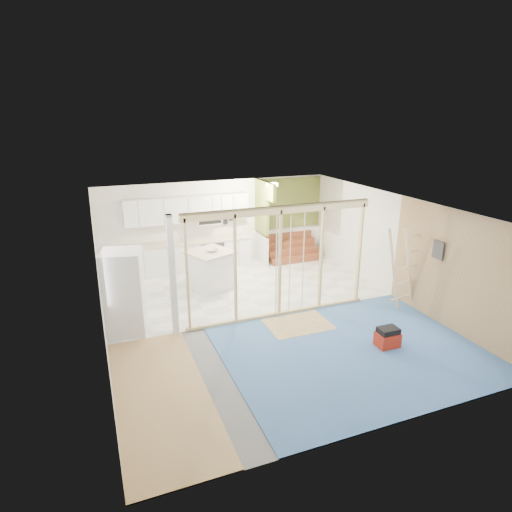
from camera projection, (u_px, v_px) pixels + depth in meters
name	position (u px, v px, depth m)	size (l,w,h in m)	color
room	(267.00, 264.00, 9.43)	(7.01, 8.01, 2.61)	slate
floor_overlays	(269.00, 315.00, 9.92)	(7.00, 8.00, 0.03)	white
stud_frame	(257.00, 253.00, 9.25)	(4.66, 0.14, 2.60)	tan
base_cabinets	(169.00, 262.00, 12.11)	(4.45, 2.24, 0.93)	white
upper_cabinets	(190.00, 210.00, 12.35)	(3.60, 0.41, 0.85)	white
green_partition	(282.00, 231.00, 13.48)	(2.25, 1.51, 2.60)	olive
pot_rack	(227.00, 216.00, 10.78)	(0.52, 0.52, 0.72)	black
sheathing_panel	(459.00, 274.00, 8.86)	(0.02, 4.00, 2.60)	tan
electrical_panel	(438.00, 250.00, 9.27)	(0.04, 0.30, 0.40)	#3A3A3F
ceiling_light	(272.00, 185.00, 12.17)	(0.32, 0.32, 0.08)	#FFEABF
fridge	(125.00, 293.00, 8.90)	(0.95, 0.92, 1.82)	white
island	(210.00, 270.00, 11.33)	(1.39, 1.39, 1.04)	white
bowl	(213.00, 250.00, 11.16)	(0.28, 0.28, 0.07)	beige
soap_bottle_a	(183.00, 238.00, 12.30)	(0.10, 0.10, 0.27)	#ADB5C1
soap_bottle_b	(243.00, 233.00, 12.93)	(0.08, 0.09, 0.19)	silver
toolbox	(388.00, 338.00, 8.54)	(0.45, 0.34, 0.42)	#A7210F
ladder	(403.00, 268.00, 9.99)	(1.08, 0.13, 2.01)	#D6B683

